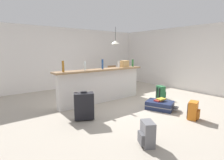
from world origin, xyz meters
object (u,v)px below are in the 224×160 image
(book_stack, at_px, (160,100))
(dining_table, at_px, (117,73))
(dining_chair_far_side, at_px, (111,75))
(backpack_green, at_px, (161,92))
(bottle_blue, at_px, (103,64))
(bottle_clear, at_px, (85,66))
(suitcase_upright_black, at_px, (84,106))
(bottle_white, at_px, (119,65))
(backpack_orange, at_px, (193,111))
(pendant_lamp, at_px, (115,42))
(grocery_bag, at_px, (125,64))
(backpack_grey, at_px, (147,134))
(bottle_amber, at_px, (63,66))
(suitcase_flat_navy, at_px, (160,105))
(bottle_green, at_px, (133,63))
(dining_chair_near_partition, at_px, (125,78))

(book_stack, bearing_deg, dining_table, 75.09)
(dining_table, distance_m, dining_chair_far_side, 0.60)
(backpack_green, bearing_deg, bottle_blue, 155.07)
(bottle_blue, bearing_deg, bottle_clear, 176.86)
(backpack_green, height_order, book_stack, backpack_green)
(suitcase_upright_black, bearing_deg, book_stack, -16.41)
(dining_table, bearing_deg, bottle_blue, -141.99)
(bottle_white, relative_size, dining_table, 0.18)
(book_stack, bearing_deg, bottle_white, 98.12)
(dining_table, relative_size, backpack_orange, 2.62)
(dining_chair_far_side, distance_m, book_stack, 3.40)
(backpack_green, bearing_deg, bottle_clear, 159.97)
(pendant_lamp, bearing_deg, grocery_bag, -115.21)
(grocery_bag, height_order, backpack_grey, grocery_bag)
(bottle_amber, xyz_separation_m, dining_chair_far_side, (2.91, 1.83, -0.66))
(bottle_blue, height_order, suitcase_flat_navy, bottle_blue)
(bottle_amber, relative_size, pendant_lamp, 0.40)
(suitcase_upright_black, bearing_deg, bottle_white, 27.14)
(bottle_green, bearing_deg, grocery_bag, 178.51)
(dining_chair_far_side, xyz_separation_m, backpack_grey, (-2.52, -4.32, -0.31))
(backpack_grey, height_order, backpack_green, same)
(backpack_orange, bearing_deg, suitcase_upright_black, 143.06)
(bottle_green, height_order, backpack_orange, bottle_green)
(backpack_grey, bearing_deg, dining_chair_far_side, 59.76)
(grocery_bag, bearing_deg, dining_chair_far_side, 66.89)
(bottle_green, distance_m, suitcase_upright_black, 2.73)
(dining_chair_near_partition, bearing_deg, bottle_blue, -155.66)
(bottle_clear, xyz_separation_m, backpack_grey, (-0.26, -2.53, -0.95))
(bottle_blue, distance_m, backpack_grey, 2.81)
(dining_chair_near_partition, xyz_separation_m, suitcase_flat_navy, (-0.72, -2.20, -0.41))
(bottle_white, distance_m, bottle_green, 0.65)
(bottle_blue, relative_size, bottle_green, 1.17)
(dining_table, bearing_deg, backpack_green, -84.90)
(bottle_clear, height_order, suitcase_upright_black, bottle_clear)
(dining_chair_near_partition, relative_size, backpack_orange, 2.21)
(backpack_orange, relative_size, book_stack, 1.47)
(backpack_orange, bearing_deg, dining_table, 79.07)
(bottle_blue, distance_m, bottle_white, 0.66)
(bottle_blue, relative_size, bottle_white, 1.44)
(bottle_amber, relative_size, backpack_orange, 0.69)
(book_stack, bearing_deg, backpack_grey, -148.71)
(suitcase_flat_navy, bearing_deg, dining_chair_near_partition, 71.93)
(backpack_green, bearing_deg, pendant_lamp, 97.76)
(bottle_clear, distance_m, book_stack, 2.26)
(bottle_clear, relative_size, dining_table, 0.22)
(dining_chair_far_side, height_order, backpack_grey, dining_chair_far_side)
(bottle_white, bearing_deg, dining_chair_far_side, 60.00)
(suitcase_upright_black, bearing_deg, bottle_clear, 58.81)
(grocery_bag, bearing_deg, pendant_lamp, 64.79)
(bottle_amber, height_order, bottle_green, bottle_amber)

